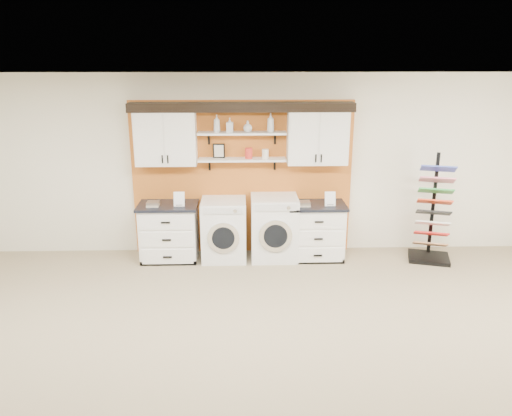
{
  "coord_description": "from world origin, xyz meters",
  "views": [
    {
      "loc": [
        -0.0,
        -3.61,
        3.04
      ],
      "look_at": [
        0.17,
        2.3,
        1.22
      ],
      "focal_mm": 35.0,
      "sensor_mm": 36.0,
      "label": 1
    }
  ],
  "objects_px": {
    "base_cabinet_right": "(316,231)",
    "dryer": "(274,227)",
    "sample_rack": "(432,227)",
    "base_cabinet_left": "(169,232)",
    "washer": "(224,229)"
  },
  "relations": [
    {
      "from": "base_cabinet_right",
      "to": "dryer",
      "type": "relative_size",
      "value": 0.9
    },
    {
      "from": "sample_rack",
      "to": "dryer",
      "type": "bearing_deg",
      "value": -166.92
    },
    {
      "from": "base_cabinet_left",
      "to": "washer",
      "type": "xyz_separation_m",
      "value": [
        0.84,
        -0.0,
        0.03
      ]
    },
    {
      "from": "washer",
      "to": "base_cabinet_right",
      "type": "bearing_deg",
      "value": 0.14
    },
    {
      "from": "base_cabinet_right",
      "to": "sample_rack",
      "type": "relative_size",
      "value": 0.54
    },
    {
      "from": "base_cabinet_left",
      "to": "sample_rack",
      "type": "height_order",
      "value": "sample_rack"
    },
    {
      "from": "base_cabinet_left",
      "to": "base_cabinet_right",
      "type": "distance_m",
      "value": 2.26
    },
    {
      "from": "base_cabinet_right",
      "to": "dryer",
      "type": "height_order",
      "value": "dryer"
    },
    {
      "from": "washer",
      "to": "dryer",
      "type": "bearing_deg",
      "value": -0.0
    },
    {
      "from": "base_cabinet_left",
      "to": "sample_rack",
      "type": "relative_size",
      "value": 0.55
    },
    {
      "from": "base_cabinet_left",
      "to": "base_cabinet_right",
      "type": "relative_size",
      "value": 1.02
    },
    {
      "from": "base_cabinet_right",
      "to": "washer",
      "type": "height_order",
      "value": "washer"
    },
    {
      "from": "base_cabinet_left",
      "to": "washer",
      "type": "height_order",
      "value": "washer"
    },
    {
      "from": "base_cabinet_left",
      "to": "washer",
      "type": "bearing_deg",
      "value": -0.23
    },
    {
      "from": "base_cabinet_left",
      "to": "washer",
      "type": "distance_m",
      "value": 0.84
    }
  ]
}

